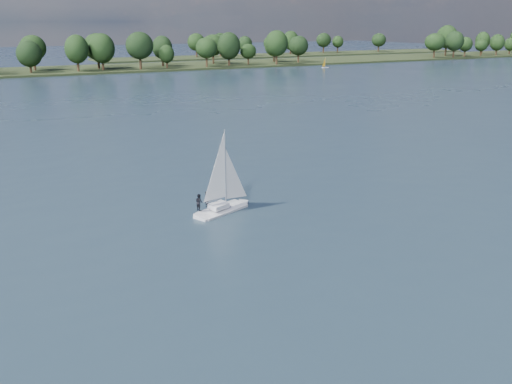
% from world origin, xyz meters
% --- Properties ---
extents(ground, '(700.00, 700.00, 0.00)m').
position_xyz_m(ground, '(0.00, 100.00, 0.00)').
color(ground, '#233342').
rests_on(ground, ground).
extents(far_shore_back, '(220.00, 30.00, 1.40)m').
position_xyz_m(far_shore_back, '(160.00, 260.00, 0.00)').
color(far_shore_back, black).
rests_on(far_shore_back, ground).
extents(sailboat, '(6.59, 4.08, 8.41)m').
position_xyz_m(sailboat, '(8.83, 35.99, 2.35)').
color(sailboat, silver).
rests_on(sailboat, ground).
extents(dinghy_orange, '(2.73, 1.09, 4.35)m').
position_xyz_m(dinghy_orange, '(122.23, 179.66, 1.03)').
color(dinghy_orange, silver).
rests_on(dinghy_orange, ground).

